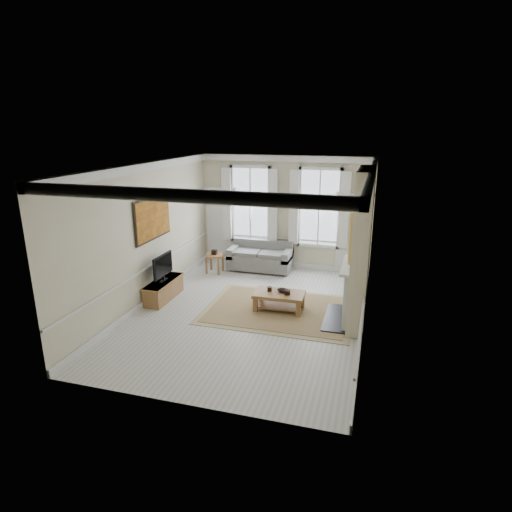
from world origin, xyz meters
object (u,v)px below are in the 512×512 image
(side_table, at_px, (215,258))
(tv_stand, at_px, (164,290))
(sofa, at_px, (261,258))
(coffee_table, at_px, (279,296))

(side_table, bearing_deg, tv_stand, -102.46)
(sofa, xyz_separation_m, coffee_table, (1.22, -2.79, 0.00))
(sofa, relative_size, coffee_table, 1.56)
(tv_stand, bearing_deg, side_table, 77.54)
(sofa, relative_size, side_table, 3.14)
(sofa, relative_size, tv_stand, 1.37)
(sofa, height_order, coffee_table, sofa)
(side_table, relative_size, coffee_table, 0.50)
(side_table, relative_size, tv_stand, 0.44)
(sofa, distance_m, coffee_table, 3.04)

